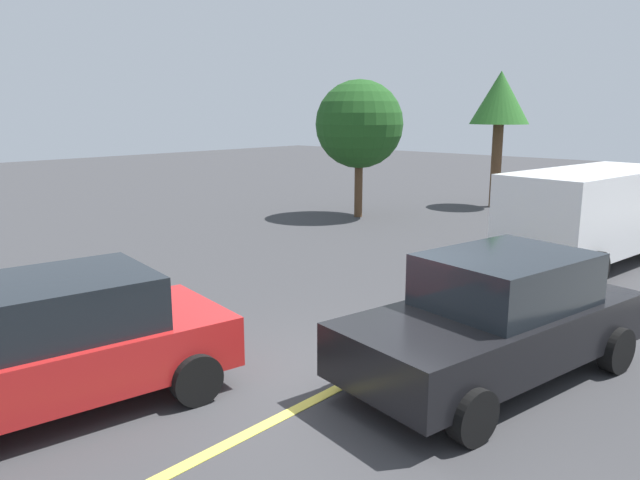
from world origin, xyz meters
TOP-DOWN VIEW (x-y plane):
  - ground_plane at (0.00, 0.00)m, footprint 80.00×80.00m
  - lane_marking_centre at (3.00, 0.00)m, footprint 28.00×0.16m
  - white_van at (8.63, -0.09)m, footprint 5.41×2.78m
  - car_black_approaching at (1.44, -1.32)m, footprint 4.71×2.67m
  - car_red_far_lane at (-2.91, 2.18)m, footprint 4.53×2.69m
  - tree_left_verge at (15.23, 5.59)m, footprint 2.13×2.13m
  - tree_centre_verge at (10.08, 7.97)m, footprint 2.88×2.88m

SIDE VIEW (x-z plane):
  - ground_plane at x=0.00m, z-range 0.00..0.00m
  - lane_marking_centre at x=3.00m, z-range 0.00..0.01m
  - car_red_far_lane at x=-2.91m, z-range 0.01..1.61m
  - car_black_approaching at x=1.44m, z-range 0.00..1.68m
  - white_van at x=8.63m, z-range 0.17..2.37m
  - tree_centre_verge at x=10.08m, z-range 0.81..5.34m
  - tree_left_verge at x=15.23m, z-range 1.40..6.33m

